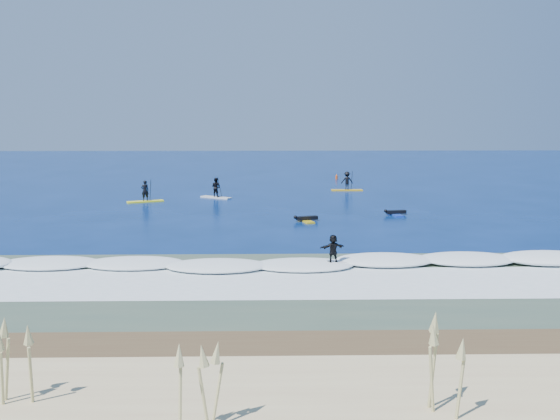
{
  "coord_description": "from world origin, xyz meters",
  "views": [
    {
      "loc": [
        -0.65,
        -38.75,
        7.2
      ],
      "look_at": [
        0.21,
        3.31,
        0.6
      ],
      "focal_mm": 40.0,
      "sensor_mm": 36.0,
      "label": 1
    }
  ],
  "objects_px": {
    "sup_paddler_center": "(216,189)",
    "sup_paddler_right": "(347,182)",
    "marker_buoy": "(337,177)",
    "prone_paddler_near": "(306,219)",
    "sup_paddler_left": "(145,194)",
    "prone_paddler_far": "(395,213)",
    "wave_surfer": "(333,251)"
  },
  "relations": [
    {
      "from": "sup_paddler_right",
      "to": "prone_paddler_far",
      "type": "xyz_separation_m",
      "value": [
        1.65,
        -14.01,
        -0.65
      ]
    },
    {
      "from": "sup_paddler_right",
      "to": "prone_paddler_far",
      "type": "distance_m",
      "value": 14.12
    },
    {
      "from": "sup_paddler_left",
      "to": "sup_paddler_center",
      "type": "height_order",
      "value": "sup_paddler_left"
    },
    {
      "from": "sup_paddler_center",
      "to": "prone_paddler_near",
      "type": "bearing_deg",
      "value": -27.51
    },
    {
      "from": "marker_buoy",
      "to": "sup_paddler_left",
      "type": "bearing_deg",
      "value": -135.75
    },
    {
      "from": "prone_paddler_far",
      "to": "sup_paddler_left",
      "type": "bearing_deg",
      "value": 60.1
    },
    {
      "from": "marker_buoy",
      "to": "wave_surfer",
      "type": "bearing_deg",
      "value": -96.55
    },
    {
      "from": "sup_paddler_right",
      "to": "marker_buoy",
      "type": "xyz_separation_m",
      "value": [
        0.12,
        9.87,
        -0.53
      ]
    },
    {
      "from": "sup_paddler_center",
      "to": "sup_paddler_right",
      "type": "xyz_separation_m",
      "value": [
        11.78,
        4.82,
        0.05
      ]
    },
    {
      "from": "sup_paddler_right",
      "to": "sup_paddler_center",
      "type": "bearing_deg",
      "value": -157.87
    },
    {
      "from": "sup_paddler_right",
      "to": "prone_paddler_near",
      "type": "height_order",
      "value": "sup_paddler_right"
    },
    {
      "from": "sup_paddler_center",
      "to": "sup_paddler_right",
      "type": "relative_size",
      "value": 0.96
    },
    {
      "from": "sup_paddler_right",
      "to": "sup_paddler_left",
      "type": "bearing_deg",
      "value": -157.74
    },
    {
      "from": "sup_paddler_center",
      "to": "wave_surfer",
      "type": "bearing_deg",
      "value": -41.14
    },
    {
      "from": "sup_paddler_left",
      "to": "prone_paddler_near",
      "type": "bearing_deg",
      "value": -60.09
    },
    {
      "from": "sup_paddler_right",
      "to": "marker_buoy",
      "type": "height_order",
      "value": "sup_paddler_right"
    },
    {
      "from": "prone_paddler_near",
      "to": "marker_buoy",
      "type": "distance_m",
      "value": 26.81
    },
    {
      "from": "sup_paddler_right",
      "to": "marker_buoy",
      "type": "bearing_deg",
      "value": 89.17
    },
    {
      "from": "prone_paddler_near",
      "to": "prone_paddler_far",
      "type": "bearing_deg",
      "value": -86.38
    },
    {
      "from": "sup_paddler_right",
      "to": "prone_paddler_near",
      "type": "xyz_separation_m",
      "value": [
        -4.85,
        -16.48,
        -0.65
      ]
    },
    {
      "from": "sup_paddler_left",
      "to": "wave_surfer",
      "type": "xyz_separation_m",
      "value": [
        12.99,
        -21.89,
        0.17
      ]
    },
    {
      "from": "sup_paddler_center",
      "to": "sup_paddler_right",
      "type": "height_order",
      "value": "sup_paddler_right"
    },
    {
      "from": "prone_paddler_near",
      "to": "prone_paddler_far",
      "type": "xyz_separation_m",
      "value": [
        6.5,
        2.47,
        -0.0
      ]
    },
    {
      "from": "sup_paddler_right",
      "to": "marker_buoy",
      "type": "relative_size",
      "value": 4.78
    },
    {
      "from": "wave_surfer",
      "to": "sup_paddler_center",
      "type": "bearing_deg",
      "value": 88.37
    },
    {
      "from": "wave_surfer",
      "to": "prone_paddler_far",
      "type": "bearing_deg",
      "value": 49.56
    },
    {
      "from": "sup_paddler_left",
      "to": "marker_buoy",
      "type": "distance_m",
      "value": 24.36
    },
    {
      "from": "wave_surfer",
      "to": "sup_paddler_left",
      "type": "bearing_deg",
      "value": 101.97
    },
    {
      "from": "sup_paddler_center",
      "to": "marker_buoy",
      "type": "xyz_separation_m",
      "value": [
        11.9,
        14.68,
        -0.48
      ]
    },
    {
      "from": "sup_paddler_left",
      "to": "prone_paddler_near",
      "type": "xyz_separation_m",
      "value": [
        12.48,
        -9.35,
        -0.49
      ]
    },
    {
      "from": "sup_paddler_center",
      "to": "marker_buoy",
      "type": "bearing_deg",
      "value": 82.76
    },
    {
      "from": "sup_paddler_left",
      "to": "sup_paddler_right",
      "type": "distance_m",
      "value": 18.74
    }
  ]
}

